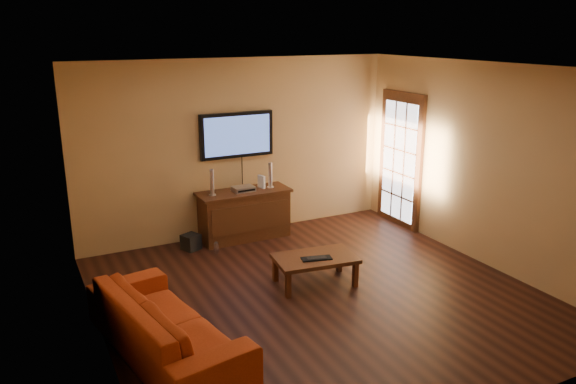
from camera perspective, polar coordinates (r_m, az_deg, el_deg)
ground_plane at (r=6.91m, az=3.24°, el=-10.45°), size 5.00×5.00×0.00m
room_walls at (r=6.86m, az=0.85°, el=4.37°), size 5.00×5.00×5.00m
french_door at (r=9.20m, az=11.34°, el=3.06°), size 0.07×1.02×2.22m
media_console at (r=8.59m, az=-4.45°, el=-2.27°), size 1.41×0.54×0.75m
television at (r=8.50m, az=-5.22°, el=5.79°), size 1.16×0.08×0.68m
coffee_table at (r=7.07m, az=2.77°, el=-6.93°), size 1.08×0.73×0.37m
sofa at (r=5.74m, az=-12.37°, el=-12.02°), size 1.01×2.23×0.84m
speaker_left at (r=8.26m, az=-7.72°, el=0.86°), size 0.11×0.11×0.39m
speaker_right at (r=8.60m, az=-1.81°, el=1.62°), size 0.11×0.11×0.39m
av_receiver at (r=8.46m, az=-4.55°, el=0.33°), size 0.33×0.24×0.07m
game_console at (r=8.60m, az=-2.71°, el=1.05°), size 0.08×0.15×0.20m
subwoofer at (r=8.32m, az=-9.83°, el=-5.02°), size 0.30×0.30×0.23m
bottle at (r=8.14m, az=-7.30°, el=-5.63°), size 0.06×0.06×0.18m
keyboard at (r=6.97m, az=2.91°, el=-6.74°), size 0.40×0.23×0.02m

